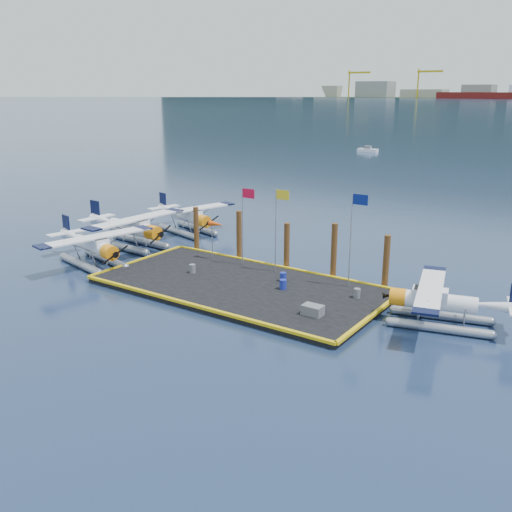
{
  "coord_description": "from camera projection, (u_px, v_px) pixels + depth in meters",
  "views": [
    {
      "loc": [
        22.28,
        -30.52,
        13.53
      ],
      "look_at": [
        -0.02,
        2.0,
        1.95
      ],
      "focal_mm": 40.0,
      "sensor_mm": 36.0,
      "label": 1
    }
  ],
  "objects": [
    {
      "name": "drum_5",
      "position": [
        283.0,
        277.0,
        40.42
      ],
      "size": [
        0.45,
        0.45,
        0.64
      ],
      "primitive_type": "cylinder",
      "color": "navy",
      "rests_on": "dock"
    },
    {
      "name": "piling_2",
      "position": [
        287.0,
        247.0,
        43.52
      ],
      "size": [
        0.44,
        0.44,
        3.8
      ],
      "primitive_type": "cylinder",
      "color": "#462914",
      "rests_on": "ground"
    },
    {
      "name": "seaplane_c",
      "position": [
        189.0,
        219.0,
        55.05
      ],
      "size": [
        8.81,
        9.5,
        3.38
      ],
      "rotation": [
        0.0,
        0.0,
        -1.84
      ],
      "color": "gray",
      "rests_on": "ground"
    },
    {
      "name": "ground",
      "position": [
        240.0,
        289.0,
        40.06
      ],
      "size": [
        4000.0,
        4000.0,
        0.0
      ],
      "primitive_type": "plane",
      "color": "#162643",
      "rests_on": "ground"
    },
    {
      "name": "seaplane_a",
      "position": [
        95.0,
        248.0,
        44.83
      ],
      "size": [
        8.81,
        9.56,
        3.39
      ],
      "rotation": [
        0.0,
        0.0,
        -1.79
      ],
      "color": "gray",
      "rests_on": "ground"
    },
    {
      "name": "piling_0",
      "position": [
        196.0,
        230.0,
        48.38
      ],
      "size": [
        0.44,
        0.44,
        4.0
      ],
      "primitive_type": "cylinder",
      "color": "#462914",
      "rests_on": "ground"
    },
    {
      "name": "seaplane_d",
      "position": [
        436.0,
        304.0,
        33.59
      ],
      "size": [
        8.14,
        8.79,
        3.12
      ],
      "rotation": [
        0.0,
        0.0,
        1.82
      ],
      "color": "gray",
      "rests_on": "ground"
    },
    {
      "name": "flagpole_red",
      "position": [
        245.0,
        215.0,
        43.07
      ],
      "size": [
        1.14,
        0.08,
        6.0
      ],
      "color": "#929199",
      "rests_on": "dock"
    },
    {
      "name": "windsock",
      "position": [
        217.0,
        225.0,
        44.88
      ],
      "size": [
        1.4,
        0.44,
        3.12
      ],
      "color": "#929199",
      "rests_on": "dock"
    },
    {
      "name": "drum_4",
      "position": [
        357.0,
        293.0,
        37.21
      ],
      "size": [
        0.44,
        0.44,
        0.63
      ],
      "primitive_type": "cylinder",
      "color": "slate",
      "rests_on": "dock"
    },
    {
      "name": "dock",
      "position": [
        240.0,
        287.0,
        40.0
      ],
      "size": [
        20.0,
        10.0,
        0.4
      ],
      "primitive_type": "cube",
      "color": "black",
      "rests_on": "ground"
    },
    {
      "name": "drum_0",
      "position": [
        192.0,
        269.0,
        42.27
      ],
      "size": [
        0.46,
        0.46,
        0.64
      ],
      "primitive_type": "cylinder",
      "color": "slate",
      "rests_on": "dock"
    },
    {
      "name": "drum_2",
      "position": [
        283.0,
        284.0,
        38.79
      ],
      "size": [
        0.48,
        0.48,
        0.68
      ],
      "primitive_type": "cylinder",
      "color": "navy",
      "rests_on": "dock"
    },
    {
      "name": "flagpole_blue",
      "position": [
        354.0,
        227.0,
        38.11
      ],
      "size": [
        1.14,
        0.08,
        6.5
      ],
      "color": "#929199",
      "rests_on": "dock"
    },
    {
      "name": "seaplane_b",
      "position": [
        133.0,
        230.0,
        50.03
      ],
      "size": [
        9.34,
        10.29,
        3.66
      ],
      "rotation": [
        0.0,
        0.0,
        -1.62
      ],
      "color": "gray",
      "rests_on": "ground"
    },
    {
      "name": "piling_1",
      "position": [
        239.0,
        237.0,
        45.91
      ],
      "size": [
        0.44,
        0.44,
        4.2
      ],
      "primitive_type": "cylinder",
      "color": "#462914",
      "rests_on": "ground"
    },
    {
      "name": "dock_bumpers",
      "position": [
        240.0,
        283.0,
        39.92
      ],
      "size": [
        20.25,
        10.25,
        0.18
      ],
      "primitive_type": null,
      "color": "gold",
      "rests_on": "dock"
    },
    {
      "name": "crate",
      "position": [
        313.0,
        310.0,
        34.37
      ],
      "size": [
        1.24,
        0.83,
        0.62
      ],
      "primitive_type": "cube",
      "color": "slate",
      "rests_on": "dock"
    },
    {
      "name": "piling_3",
      "position": [
        334.0,
        252.0,
        41.28
      ],
      "size": [
        0.44,
        0.44,
        4.3
      ],
      "primitive_type": "cylinder",
      "color": "#462914",
      "rests_on": "ground"
    },
    {
      "name": "piling_4",
      "position": [
        386.0,
        264.0,
        39.15
      ],
      "size": [
        0.44,
        0.44,
        4.0
      ],
      "primitive_type": "cylinder",
      "color": "#462914",
      "rests_on": "ground"
    },
    {
      "name": "flagpole_yellow",
      "position": [
        278.0,
        218.0,
        41.41
      ],
      "size": [
        1.14,
        0.08,
        6.2
      ],
      "color": "#929199",
      "rests_on": "dock"
    }
  ]
}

